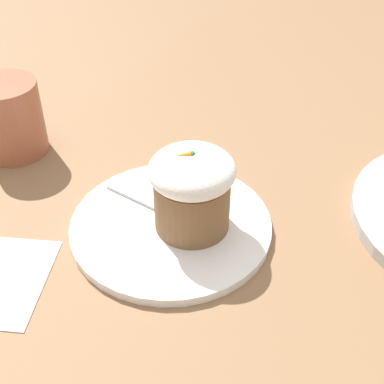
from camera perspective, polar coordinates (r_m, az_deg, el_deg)
The scene contains 5 objects.
ground_plane at distance 0.59m, azimuth -2.24°, elevation -3.95°, with size 4.00×4.00×0.00m, color #846042.
dessert_plate at distance 0.58m, azimuth -2.26°, elevation -3.59°, with size 0.22×0.22×0.01m.
carrot_cake at distance 0.55m, azimuth -0.00°, elevation 0.39°, with size 0.09×0.09×0.10m.
spoon at distance 0.59m, azimuth -2.40°, elevation -2.18°, with size 0.11×0.10×0.01m.
coffee_cup at distance 0.72m, azimuth -19.03°, elevation 7.43°, with size 0.12×0.08×0.10m.
Camera 1 is at (0.04, 0.43, 0.40)m, focal length 50.00 mm.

